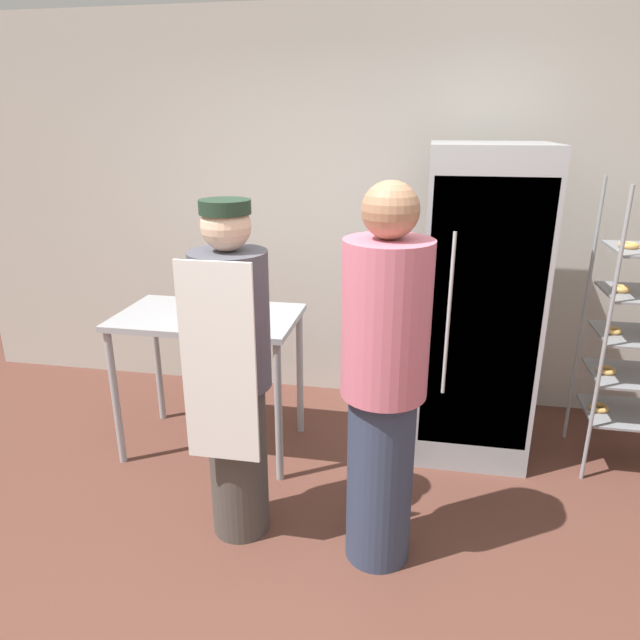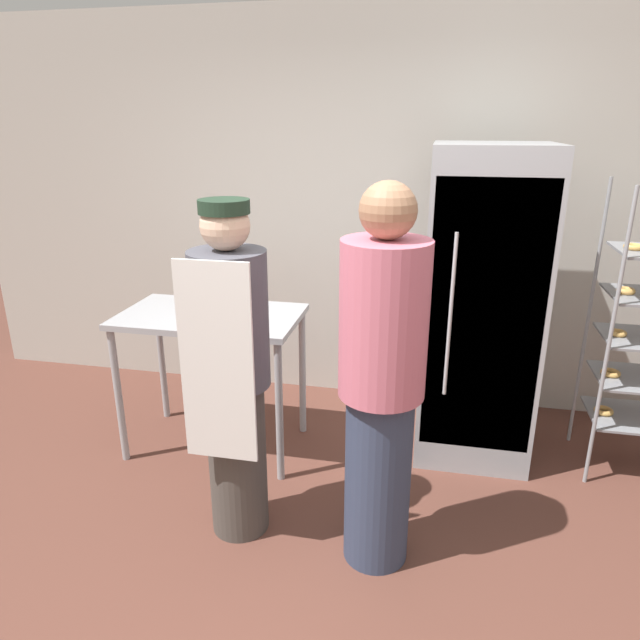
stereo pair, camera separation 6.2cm
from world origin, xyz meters
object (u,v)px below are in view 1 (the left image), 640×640
object	(u,v)px
person_customer	(383,384)
person_baker	(233,373)
donut_box	(217,312)
refrigerator	(477,306)
blender_pitcher	(210,289)

from	to	relation	value
person_customer	person_baker	bearing A→B (deg)	175.43
donut_box	person_customer	xyz separation A→B (m)	(1.02, -0.71, -0.04)
refrigerator	person_baker	xyz separation A→B (m)	(-1.18, -1.06, -0.07)
person_baker	person_customer	distance (m)	0.71
person_customer	blender_pitcher	bearing A→B (deg)	140.96
refrigerator	person_customer	xyz separation A→B (m)	(-0.48, -1.12, -0.03)
refrigerator	person_baker	distance (m)	1.59
person_baker	blender_pitcher	bearing A→B (deg)	116.87
refrigerator	blender_pitcher	size ratio (longest dim) A/B	7.33
refrigerator	blender_pitcher	world-z (taller)	refrigerator
refrigerator	person_customer	bearing A→B (deg)	-113.09
donut_box	person_customer	bearing A→B (deg)	-34.72
donut_box	person_baker	distance (m)	0.73
refrigerator	donut_box	bearing A→B (deg)	-164.72
donut_box	person_customer	size ratio (longest dim) A/B	0.14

